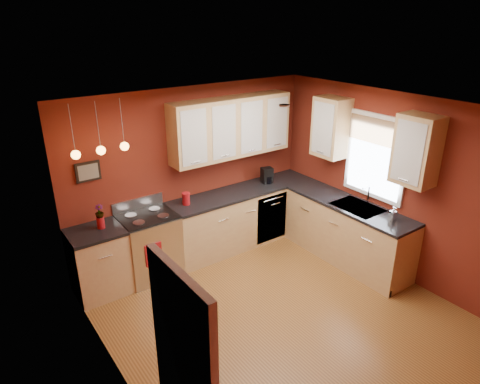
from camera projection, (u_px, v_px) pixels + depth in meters
floor at (280, 315)px, 5.43m from camera, size 4.20×4.20×0.00m
ceiling at (289, 111)px, 4.43m from camera, size 4.00×4.20×0.02m
wall_back at (193, 173)px, 6.50m from camera, size 4.00×0.02×2.60m
wall_front at (460, 322)px, 3.36m from camera, size 4.00×0.02×2.60m
wall_left at (116, 282)px, 3.85m from camera, size 0.02×4.20×2.60m
wall_right at (391, 186)px, 6.01m from camera, size 0.02×4.20×2.60m
base_cabinets_back_left at (99, 263)px, 5.72m from camera, size 0.70×0.60×0.90m
base_cabinets_back_right at (243, 217)px, 7.00m from camera, size 2.54×0.60×0.90m
base_cabinets_right at (346, 233)px, 6.51m from camera, size 0.60×2.10×0.90m
counter_back_left at (95, 232)px, 5.54m from camera, size 0.70×0.62×0.04m
counter_back_right at (243, 191)px, 6.82m from camera, size 2.54×0.62×0.04m
counter_right at (349, 205)px, 6.33m from camera, size 0.62×2.10×0.04m
gas_range at (150, 245)px, 6.10m from camera, size 0.76×0.64×1.11m
dishwasher_front at (272, 218)px, 6.98m from camera, size 0.60×0.02×0.80m
sink at (358, 208)px, 6.22m from camera, size 0.50×0.70×0.33m
window at (376, 154)px, 6.07m from camera, size 0.06×1.02×1.22m
upper_cabinets_back at (231, 127)px, 6.45m from camera, size 2.00×0.35×0.90m
upper_cabinets_right at (370, 138)px, 5.91m from camera, size 0.35×1.95×0.90m
wall_picture at (88, 172)px, 5.52m from camera, size 0.32×0.03×0.26m
pendant_lights at (101, 150)px, 5.19m from camera, size 0.71×0.11×0.66m
red_canister at (186, 199)px, 6.26m from camera, size 0.12×0.12×0.18m
red_vase at (101, 223)px, 5.57m from camera, size 0.10×0.10×0.16m
flowers at (99, 212)px, 5.51m from camera, size 0.14×0.14×0.19m
coffee_maker at (267, 176)px, 7.06m from camera, size 0.20×0.20×0.25m
soap_pump at (393, 213)px, 5.80m from camera, size 0.10×0.10×0.19m
dish_towel at (154, 254)px, 5.79m from camera, size 0.24×0.02×0.32m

